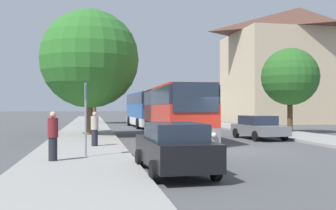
{
  "coord_description": "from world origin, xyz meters",
  "views": [
    {
      "loc": [
        -6.54,
        -17.27,
        2.04
      ],
      "look_at": [
        -1.22,
        10.09,
        2.14
      ],
      "focal_mm": 42.0,
      "sensor_mm": 36.0,
      "label": 1
    }
  ],
  "objects_px": {
    "bus_middle": "(146,109)",
    "pedestrian_waiting_far": "(95,129)",
    "parked_car_right_near": "(259,127)",
    "pedestrian_waiting_near": "(53,136)",
    "bus_front": "(174,111)",
    "bus_stop_sign": "(86,111)",
    "tree_left_near": "(94,70)",
    "parked_car_right_far": "(186,118)",
    "tree_right_near": "(290,77)",
    "parked_car_left_curb": "(174,147)",
    "tree_left_far": "(90,59)"
  },
  "relations": [
    {
      "from": "bus_middle",
      "to": "bus_stop_sign",
      "type": "relative_size",
      "value": 3.93
    },
    {
      "from": "bus_front",
      "to": "pedestrian_waiting_far",
      "type": "relative_size",
      "value": 7.27
    },
    {
      "from": "parked_car_right_near",
      "to": "tree_right_near",
      "type": "height_order",
      "value": "tree_right_near"
    },
    {
      "from": "bus_middle",
      "to": "pedestrian_waiting_far",
      "type": "distance_m",
      "value": 19.93
    },
    {
      "from": "bus_front",
      "to": "bus_middle",
      "type": "xyz_separation_m",
      "value": [
        0.17,
        14.27,
        0.06
      ]
    },
    {
      "from": "tree_left_near",
      "to": "tree_left_far",
      "type": "bearing_deg",
      "value": -91.26
    },
    {
      "from": "pedestrian_waiting_near",
      "to": "pedestrian_waiting_far",
      "type": "bearing_deg",
      "value": -56.39
    },
    {
      "from": "pedestrian_waiting_far",
      "to": "parked_car_right_near",
      "type": "bearing_deg",
      "value": 114.81
    },
    {
      "from": "parked_car_right_near",
      "to": "tree_left_far",
      "type": "height_order",
      "value": "tree_left_far"
    },
    {
      "from": "bus_stop_sign",
      "to": "tree_left_far",
      "type": "height_order",
      "value": "tree_left_far"
    },
    {
      "from": "parked_car_right_far",
      "to": "bus_stop_sign",
      "type": "relative_size",
      "value": 1.52
    },
    {
      "from": "parked_car_left_curb",
      "to": "pedestrian_waiting_far",
      "type": "height_order",
      "value": "pedestrian_waiting_far"
    },
    {
      "from": "parked_car_right_far",
      "to": "tree_right_near",
      "type": "distance_m",
      "value": 16.63
    },
    {
      "from": "pedestrian_waiting_far",
      "to": "bus_stop_sign",
      "type": "bearing_deg",
      "value": -1.4
    },
    {
      "from": "bus_stop_sign",
      "to": "tree_left_near",
      "type": "relative_size",
      "value": 0.31
    },
    {
      "from": "bus_middle",
      "to": "tree_left_far",
      "type": "distance_m",
      "value": 13.1
    },
    {
      "from": "bus_front",
      "to": "parked_car_right_far",
      "type": "distance_m",
      "value": 19.61
    },
    {
      "from": "parked_car_left_curb",
      "to": "tree_left_near",
      "type": "xyz_separation_m",
      "value": [
        -2.14,
        35.31,
        5.57
      ]
    },
    {
      "from": "bus_front",
      "to": "parked_car_right_far",
      "type": "xyz_separation_m",
      "value": [
        5.34,
        18.84,
        -0.94
      ]
    },
    {
      "from": "bus_front",
      "to": "pedestrian_waiting_far",
      "type": "xyz_separation_m",
      "value": [
        -4.92,
        -4.98,
        -0.76
      ]
    },
    {
      "from": "bus_front",
      "to": "pedestrian_waiting_near",
      "type": "xyz_separation_m",
      "value": [
        -6.38,
        -9.9,
        -0.72
      ]
    },
    {
      "from": "pedestrian_waiting_near",
      "to": "tree_right_near",
      "type": "relative_size",
      "value": 0.27
    },
    {
      "from": "bus_front",
      "to": "bus_stop_sign",
      "type": "height_order",
      "value": "bus_front"
    },
    {
      "from": "bus_middle",
      "to": "pedestrian_waiting_near",
      "type": "height_order",
      "value": "bus_middle"
    },
    {
      "from": "parked_car_left_curb",
      "to": "bus_front",
      "type": "bearing_deg",
      "value": 76.53
    },
    {
      "from": "parked_car_left_curb",
      "to": "parked_car_right_far",
      "type": "height_order",
      "value": "parked_car_left_curb"
    },
    {
      "from": "bus_stop_sign",
      "to": "bus_middle",
      "type": "bearing_deg",
      "value": 76.77
    },
    {
      "from": "bus_front",
      "to": "tree_right_near",
      "type": "bearing_deg",
      "value": 19.68
    },
    {
      "from": "bus_stop_sign",
      "to": "tree_left_near",
      "type": "bearing_deg",
      "value": 89.03
    },
    {
      "from": "pedestrian_waiting_far",
      "to": "tree_left_far",
      "type": "bearing_deg",
      "value": -174.15
    },
    {
      "from": "pedestrian_waiting_near",
      "to": "tree_right_near",
      "type": "height_order",
      "value": "tree_right_near"
    },
    {
      "from": "pedestrian_waiting_far",
      "to": "tree_left_near",
      "type": "bearing_deg",
      "value": -176.48
    },
    {
      "from": "pedestrian_waiting_near",
      "to": "tree_right_near",
      "type": "bearing_deg",
      "value": -90.6
    },
    {
      "from": "parked_car_right_far",
      "to": "bus_front",
      "type": "bearing_deg",
      "value": 75.83
    },
    {
      "from": "bus_front",
      "to": "bus_stop_sign",
      "type": "xyz_separation_m",
      "value": [
        -5.28,
        -8.93,
        0.13
      ]
    },
    {
      "from": "parked_car_right_near",
      "to": "pedestrian_waiting_near",
      "type": "relative_size",
      "value": 2.64
    },
    {
      "from": "bus_middle",
      "to": "parked_car_right_near",
      "type": "xyz_separation_m",
      "value": [
        4.98,
        -15.39,
        -1.03
      ]
    },
    {
      "from": "parked_car_left_curb",
      "to": "pedestrian_waiting_near",
      "type": "relative_size",
      "value": 2.54
    },
    {
      "from": "pedestrian_waiting_far",
      "to": "parked_car_left_curb",
      "type": "bearing_deg",
      "value": 21.05
    },
    {
      "from": "tree_left_near",
      "to": "tree_right_near",
      "type": "height_order",
      "value": "tree_left_near"
    },
    {
      "from": "bus_front",
      "to": "parked_car_left_curb",
      "type": "distance_m",
      "value": 12.75
    },
    {
      "from": "bus_front",
      "to": "pedestrian_waiting_near",
      "type": "bearing_deg",
      "value": -121.25
    },
    {
      "from": "bus_stop_sign",
      "to": "parked_car_right_near",
      "type": "bearing_deg",
      "value": 36.78
    },
    {
      "from": "bus_front",
      "to": "bus_stop_sign",
      "type": "bearing_deg",
      "value": -119.07
    },
    {
      "from": "parked_car_left_curb",
      "to": "parked_car_right_far",
      "type": "distance_m",
      "value": 32.28
    },
    {
      "from": "parked_car_right_near",
      "to": "bus_middle",
      "type": "bearing_deg",
      "value": -75.48
    },
    {
      "from": "bus_front",
      "to": "pedestrian_waiting_near",
      "type": "relative_size",
      "value": 6.95
    },
    {
      "from": "tree_right_near",
      "to": "bus_middle",
      "type": "bearing_deg",
      "value": 130.18
    },
    {
      "from": "bus_stop_sign",
      "to": "pedestrian_waiting_far",
      "type": "xyz_separation_m",
      "value": [
        0.36,
        3.95,
        -0.89
      ]
    },
    {
      "from": "tree_right_near",
      "to": "tree_left_far",
      "type": "bearing_deg",
      "value": -178.79
    }
  ]
}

